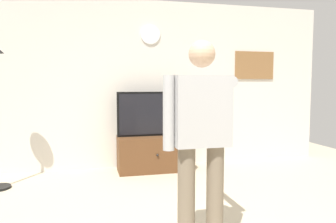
# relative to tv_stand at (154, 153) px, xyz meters

# --- Properties ---
(back_wall) EXTENTS (6.40, 0.10, 2.70)m
(back_wall) POSITION_rel_tv_stand_xyz_m (-0.17, 0.35, 1.08)
(back_wall) COLOR silver
(back_wall) RESTS_ON ground_plane
(tv_stand) EXTENTS (1.13, 0.53, 0.55)m
(tv_stand) POSITION_rel_tv_stand_xyz_m (0.00, 0.00, 0.00)
(tv_stand) COLOR brown
(tv_stand) RESTS_ON ground_plane
(television) EXTENTS (1.14, 0.07, 0.69)m
(television) POSITION_rel_tv_stand_xyz_m (0.00, 0.05, 0.62)
(television) COLOR black
(television) RESTS_ON tv_stand
(wall_clock) EXTENTS (0.32, 0.03, 0.32)m
(wall_clock) POSITION_rel_tv_stand_xyz_m (0.00, 0.29, 1.89)
(wall_clock) COLOR white
(framed_picture) EXTENTS (0.73, 0.04, 0.48)m
(framed_picture) POSITION_rel_tv_stand_xyz_m (1.86, 0.30, 1.41)
(framed_picture) COLOR olive
(person_standing_nearer_lamp) EXTENTS (0.62, 0.78, 1.70)m
(person_standing_nearer_lamp) POSITION_rel_tv_stand_xyz_m (-0.12, -2.51, 0.70)
(person_standing_nearer_lamp) COLOR #7A6B56
(person_standing_nearer_lamp) RESTS_ON ground_plane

